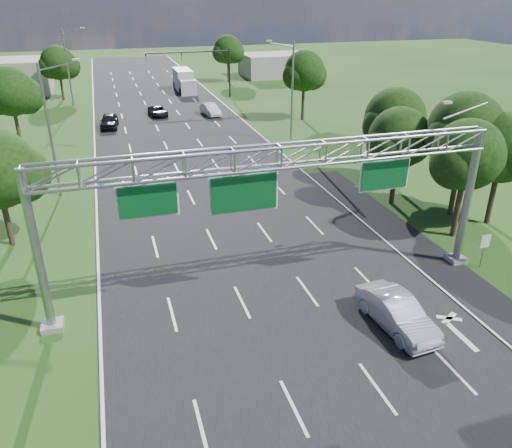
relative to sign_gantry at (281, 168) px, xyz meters
name	(u,v)px	position (x,y,z in m)	size (l,w,h in m)	color
ground	(205,180)	(-0.33, 18.00, -6.89)	(220.00, 220.00, 0.00)	#254514
road	(205,180)	(-0.33, 18.00, -6.89)	(18.00, 180.00, 0.02)	black
road_flare	(417,249)	(9.87, 2.00, -6.89)	(3.00, 30.00, 0.02)	black
sign_gantry	(281,168)	(0.00, 0.00, 0.00)	(23.50, 1.00, 9.56)	gray
regulatory_sign	(485,244)	(12.07, -1.02, -5.38)	(0.60, 0.08, 2.10)	gray
traffic_signal	(206,62)	(7.15, 53.00, -1.72)	(12.21, 0.24, 7.00)	black
streetlight_l_near	(51,125)	(-11.63, 18.00, -1.31)	(2.97, 0.22, 10.16)	gray
streetlight_l_far	(69,64)	(-11.63, 53.00, -1.31)	(2.97, 0.22, 10.16)	gray
streetlight_r_mid	(291,87)	(10.97, 28.00, -1.31)	(2.97, 0.22, 10.16)	gray
tree_cluster_right	(443,138)	(14.47, 7.19, -1.58)	(9.91, 14.60, 8.68)	#2D2116
tree_verge_lb	(12,94)	(-16.25, 33.04, -1.48)	(5.76, 4.80, 8.06)	#2D2116
tree_verge_lc	(59,64)	(-13.25, 58.04, -1.92)	(5.76, 4.80, 7.62)	#2D2116
tree_verge_rd	(305,73)	(15.75, 36.04, -1.26)	(5.76, 4.80, 8.28)	#2D2116
tree_verge_re	(228,51)	(13.75, 66.04, -1.70)	(5.76, 4.80, 7.84)	#2D2116
building_left	(2,77)	(-22.33, 66.00, -4.39)	(14.00, 10.00, 5.00)	#A09386
building_right	(275,65)	(23.67, 70.00, -4.89)	(12.00, 9.00, 4.00)	#A09386
silver_sedan	(397,313)	(4.33, -4.59, -6.09)	(1.69, 4.84, 1.59)	silver
car_queue_b	(158,111)	(-1.25, 43.28, -6.29)	(1.99, 4.32, 1.20)	black
car_queue_c	(109,121)	(-7.40, 38.83, -6.08)	(1.91, 4.75, 1.62)	black
car_queue_d	(210,109)	(5.28, 41.85, -6.16)	(1.54, 4.41, 1.45)	silver
box_truck	(184,81)	(4.88, 59.68, -5.33)	(2.63, 8.58, 3.25)	beige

